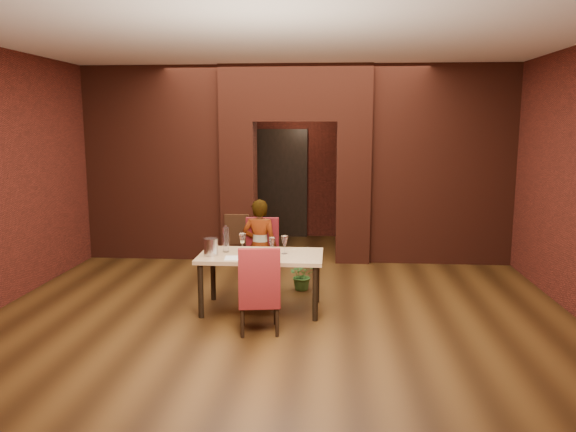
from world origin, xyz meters
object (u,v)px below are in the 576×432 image
object	(u,v)px
water_bottle	(226,239)
potted_plant	(303,275)
wine_glass_c	(285,245)
wine_bucket	(211,247)
wine_glass_a	(242,242)
chair_far	(261,256)
dining_table	(261,282)
chair_near	(259,288)
person_seated	(260,246)
wine_glass_b	(272,246)

from	to	relation	value
water_bottle	potted_plant	world-z (taller)	water_bottle
wine_glass_c	wine_bucket	xyz separation A→B (m)	(-0.88, -0.15, -0.01)
wine_glass_a	water_bottle	xyz separation A→B (m)	(-0.20, -0.04, 0.05)
wine_glass_a	chair_far	bearing A→B (deg)	75.94
dining_table	wine_glass_c	size ratio (longest dim) A/B	6.73
dining_table	water_bottle	size ratio (longest dim) A/B	4.53
dining_table	wine_glass_a	size ratio (longest dim) A/B	6.58
dining_table	wine_bucket	bearing A→B (deg)	-169.08
chair_near	dining_table	bearing A→B (deg)	-93.09
person_seated	water_bottle	size ratio (longest dim) A/B	3.88
wine_glass_a	person_seated	bearing A→B (deg)	76.20
chair_near	potted_plant	bearing A→B (deg)	-112.42
wine_bucket	dining_table	bearing A→B (deg)	10.84
wine_glass_a	potted_plant	xyz separation A→B (m)	(0.71, 0.75, -0.61)
chair_near	wine_glass_b	bearing A→B (deg)	-103.92
dining_table	chair_near	world-z (taller)	chair_near
wine_glass_a	chair_near	bearing A→B (deg)	-69.61
person_seated	wine_glass_b	size ratio (longest dim) A/B	6.10
chair_far	water_bottle	size ratio (longest dim) A/B	3.01
wine_glass_c	water_bottle	size ratio (longest dim) A/B	0.67
chair_far	dining_table	bearing A→B (deg)	-83.98
wine_bucket	potted_plant	distance (m)	1.56
person_seated	wine_bucket	size ratio (longest dim) A/B	6.12
wine_bucket	potted_plant	size ratio (longest dim) A/B	0.50
person_seated	wine_glass_a	bearing A→B (deg)	82.03
wine_glass_a	wine_bucket	size ratio (longest dim) A/B	1.09
wine_glass_a	water_bottle	distance (m)	0.21
wine_glass_a	wine_glass_c	xyz separation A→B (m)	(0.53, -0.09, -0.00)
chair_near	chair_far	bearing A→B (deg)	-92.19
chair_near	wine_glass_a	xyz separation A→B (m)	(-0.31, 0.85, 0.33)
chair_near	potted_plant	xyz separation A→B (m)	(0.40, 1.60, -0.28)
wine_glass_a	wine_glass_c	world-z (taller)	wine_glass_a
dining_table	water_bottle	world-z (taller)	water_bottle
dining_table	wine_bucket	size ratio (longest dim) A/B	7.15
chair_far	wine_bucket	bearing A→B (deg)	-121.33
dining_table	potted_plant	bearing A→B (deg)	62.11
wine_glass_a	wine_bucket	bearing A→B (deg)	-145.16
wine_glass_c	water_bottle	xyz separation A→B (m)	(-0.73, 0.06, 0.05)
chair_far	wine_glass_c	world-z (taller)	chair_far
chair_far	chair_near	bearing A→B (deg)	-84.85
dining_table	potted_plant	world-z (taller)	dining_table
dining_table	water_bottle	distance (m)	0.69
wine_glass_a	potted_plant	bearing A→B (deg)	46.47
dining_table	wine_glass_a	world-z (taller)	wine_glass_a
chair_near	wine_bucket	size ratio (longest dim) A/B	4.66
chair_near	person_seated	bearing A→B (deg)	-91.52
chair_far	potted_plant	size ratio (longest dim) A/B	2.39
wine_glass_a	wine_glass_b	distance (m)	0.41
chair_far	person_seated	xyz separation A→B (m)	(-0.01, -0.04, 0.14)
wine_glass_a	water_bottle	world-z (taller)	water_bottle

